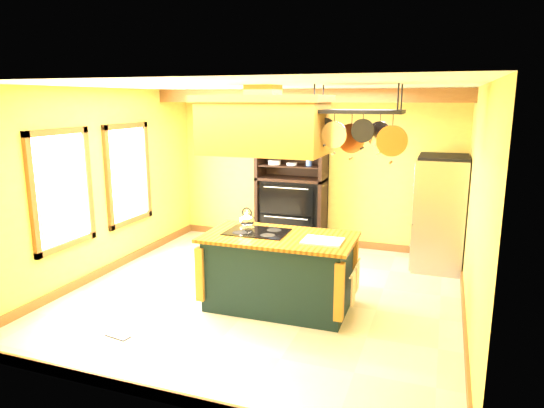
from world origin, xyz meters
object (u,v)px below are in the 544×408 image
Objects in this scene: hutch at (292,199)px; pot_rack at (359,123)px; refrigerator at (439,215)px; kitchen_island at (279,271)px; range_hood at (263,124)px.

pot_rack is at bearing -58.72° from hutch.
refrigerator is 0.80× the size of hutch.
pot_rack reaches higher than kitchen_island.
hutch is at bearing 171.38° from refrigerator.
range_hood is 0.90× the size of refrigerator.
range_hood is at bearing -132.34° from refrigerator.
refrigerator is at bearing 47.66° from range_hood.
range_hood is at bearing 179.34° from kitchen_island.
range_hood is 1.42× the size of pot_rack.
kitchen_island is at bearing 179.95° from pot_rack.
range_hood reaches higher than refrigerator.
hutch is at bearing 121.28° from pot_rack.
hutch is (-0.64, 2.57, 0.36)m from kitchen_island.
refrigerator is at bearing 49.74° from kitchen_island.
refrigerator is (0.89, 2.20, -1.46)m from pot_rack.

